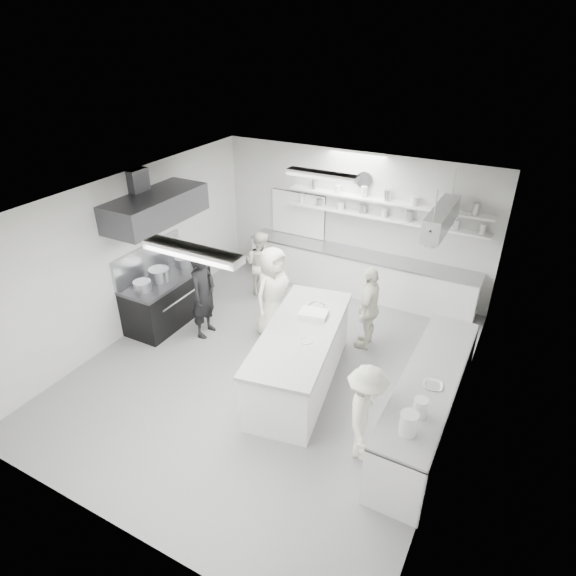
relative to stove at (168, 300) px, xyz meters
The scene contains 27 objects.
floor 2.67m from the stove, ahead, with size 6.00×7.00×0.02m, color gray.
ceiling 3.67m from the stove, ahead, with size 6.00×7.00×0.02m, color white.
wall_back 4.18m from the stove, 50.01° to the left, with size 6.00×0.04×3.00m, color silver.
wall_front 4.80m from the stove, 56.31° to the right, with size 6.00×0.04×3.00m, color silver.
wall_left 1.19m from the stove, 135.00° to the right, with size 0.04×7.00×3.00m, color silver.
wall_right 5.71m from the stove, ahead, with size 0.04×7.00×3.00m, color silver.
stove is the anchor object (origin of this frame).
exhaust_hood 1.90m from the stove, 90.00° to the right, with size 0.85×2.00×0.50m, color #3B3B3F.
back_counter 4.03m from the stove, 43.99° to the left, with size 5.00×0.60×0.92m, color white.
shelf_lower 4.63m from the stove, 41.99° to the left, with size 4.20×0.26×0.04m, color white.
shelf_upper 4.74m from the stove, 41.99° to the left, with size 4.20×0.26×0.04m, color white.
pass_through_window 3.49m from the stove, 67.12° to the left, with size 1.30×0.04×1.00m, color black.
wall_clock 4.60m from the stove, 47.54° to the left, with size 0.32×0.32×0.05m, color white.
right_counter 5.28m from the stove, ahead, with size 0.74×3.30×0.94m, color white.
pot_rack 5.35m from the stove, 23.50° to the left, with size 0.30×1.60×0.40m, color #A3A4A9.
light_fixture_front 4.22m from the stove, 40.24° to the right, with size 1.30×0.25×0.10m, color white.
light_fixture_rear 3.86m from the stove, 28.30° to the left, with size 1.30×0.25×0.10m, color white.
prep_island 3.22m from the stove, ahead, with size 1.00×2.68×0.99m, color white.
stove_pot 0.62m from the stove, 90.00° to the right, with size 0.39×0.39×0.28m, color #A3A4A9.
cook_stove 1.02m from the stove, ahead, with size 0.62×0.41×1.70m, color black.
cook_back 2.08m from the stove, 58.67° to the left, with size 0.71×0.55×1.45m, color white.
cook_island_left 2.18m from the stove, 15.92° to the left, with size 0.86×0.56×1.76m, color white.
cook_island_right 3.92m from the stove, 15.38° to the left, with size 0.93×0.39×1.58m, color white.
cook_right 4.86m from the stove, 17.57° to the right, with size 0.95×0.54×1.47m, color white.
bowl_island_a 3.15m from the stove, ahead, with size 0.26×0.26×0.06m, color #A3A4A9.
bowl_island_b 3.52m from the stove, 12.37° to the right, with size 0.20×0.20×0.06m, color white.
bowl_right 5.40m from the stove, ahead, with size 0.25×0.25×0.06m, color white.
Camera 1 is at (3.41, -5.83, 5.30)m, focal length 30.52 mm.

